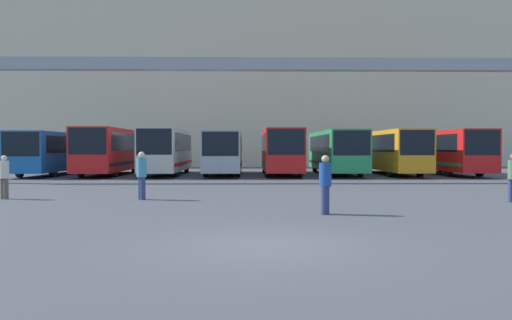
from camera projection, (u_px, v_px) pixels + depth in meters
The scene contains 14 objects.
ground_plane at pixel (266, 246), 10.15m from camera, with size 200.00×200.00×0.00m, color #47474C.
building_backdrop at pixel (251, 89), 57.50m from camera, with size 59.59×12.00×17.49m.
overhead_gantry at pixel (254, 75), 29.11m from camera, with size 38.64×0.80×7.21m.
bus_slot_0 at pixel (53, 151), 36.50m from camera, with size 2.60×10.67×3.08m.
bus_slot_1 at pixel (110, 149), 36.38m from camera, with size 2.62×10.27×3.35m.
bus_slot_2 at pixel (167, 149), 36.53m from camera, with size 2.46×10.43×3.31m.
bus_slot_3 at pixel (224, 150), 36.48m from camera, with size 2.55×10.19×3.12m.
bus_slot_4 at pixel (281, 149), 36.54m from camera, with size 2.58×10.16×3.28m.
bus_slot_5 at pixel (336, 150), 37.36m from camera, with size 2.60×11.66×3.19m.
bus_slot_6 at pixel (391, 150), 37.30m from camera, with size 2.44×11.39×3.23m.
bus_slot_7 at pixel (445, 149), 37.77m from camera, with size 2.50×12.18×3.23m.
pedestrian_near_right at pixel (325, 183), 14.92m from camera, with size 0.37×0.37×1.78m.
pedestrian_near_left at pixel (142, 174), 19.13m from camera, with size 0.38×0.38×1.85m.
pedestrian_mid_right at pixel (4, 176), 19.35m from camera, with size 0.35×0.35×1.70m.
Camera 1 is at (-0.38, -10.10, 2.00)m, focal length 35.00 mm.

